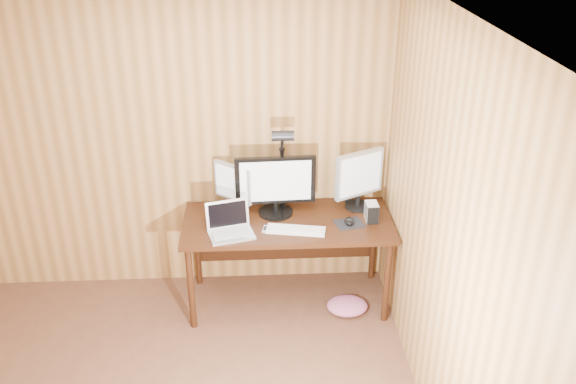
{
  "coord_description": "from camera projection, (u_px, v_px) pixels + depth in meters",
  "views": [
    {
      "loc": [
        0.71,
        -2.43,
        3.04
      ],
      "look_at": [
        0.93,
        1.58,
        1.02
      ],
      "focal_mm": 38.0,
      "sensor_mm": 36.0,
      "label": 1
    }
  ],
  "objects": [
    {
      "name": "hard_drive",
      "position": [
        371.0,
        212.0,
        4.63
      ],
      "size": [
        0.09,
        0.14,
        0.14
      ],
      "rotation": [
        0.0,
        0.0,
        0.03
      ],
      "color": "silver",
      "rests_on": "desk"
    },
    {
      "name": "monitor_left",
      "position": [
        233.0,
        186.0,
        4.72
      ],
      "size": [
        0.29,
        0.24,
        0.39
      ],
      "rotation": [
        0.0,
        0.0,
        -0.66
      ],
      "color": "black",
      "rests_on": "desk"
    },
    {
      "name": "mouse",
      "position": [
        349.0,
        221.0,
        4.61
      ],
      "size": [
        0.11,
        0.13,
        0.04
      ],
      "primitive_type": "ellipsoid",
      "rotation": [
        0.0,
        0.0,
        0.46
      ],
      "color": "black",
      "rests_on": "mousepad"
    },
    {
      "name": "monitor_center",
      "position": [
        275.0,
        185.0,
        4.65
      ],
      "size": [
        0.62,
        0.27,
        0.48
      ],
      "rotation": [
        0.0,
        0.0,
        0.04
      ],
      "color": "black",
      "rests_on": "desk"
    },
    {
      "name": "keyboard",
      "position": [
        296.0,
        230.0,
        4.52
      ],
      "size": [
        0.45,
        0.21,
        0.02
      ],
      "rotation": [
        0.0,
        0.0,
        -0.18
      ],
      "color": "white",
      "rests_on": "desk"
    },
    {
      "name": "speaker",
      "position": [
        348.0,
        196.0,
        4.91
      ],
      "size": [
        0.04,
        0.04,
        0.11
      ],
      "primitive_type": "cylinder",
      "color": "black",
      "rests_on": "desk"
    },
    {
      "name": "monitor_right",
      "position": [
        359.0,
        178.0,
        4.74
      ],
      "size": [
        0.4,
        0.23,
        0.48
      ],
      "rotation": [
        0.0,
        0.0,
        0.47
      ],
      "color": "black",
      "rests_on": "desk"
    },
    {
      "name": "mousepad",
      "position": [
        349.0,
        224.0,
        4.62
      ],
      "size": [
        0.24,
        0.21,
        0.0
      ],
      "primitive_type": "cube",
      "rotation": [
        0.0,
        0.0,
        0.24
      ],
      "color": "black",
      "rests_on": "desk"
    },
    {
      "name": "desk",
      "position": [
        287.0,
        229.0,
        4.78
      ],
      "size": [
        1.6,
        0.7,
        0.75
      ],
      "color": "black",
      "rests_on": "floor"
    },
    {
      "name": "phone",
      "position": [
        267.0,
        229.0,
        4.54
      ],
      "size": [
        0.07,
        0.11,
        0.01
      ],
      "rotation": [
        0.0,
        0.0,
        -0.2
      ],
      "color": "silver",
      "rests_on": "desk"
    },
    {
      "name": "fabric_pile",
      "position": [
        347.0,
        306.0,
        4.85
      ],
      "size": [
        0.36,
        0.31,
        0.1
      ],
      "primitive_type": null,
      "rotation": [
        0.0,
        0.0,
        -0.15
      ],
      "color": "#BE5C84",
      "rests_on": "floor"
    },
    {
      "name": "desk_lamp",
      "position": [
        282.0,
        156.0,
        4.66
      ],
      "size": [
        0.17,
        0.24,
        0.72
      ],
      "rotation": [
        0.0,
        0.0,
        0.07
      ],
      "color": "black",
      "rests_on": "desk"
    },
    {
      "name": "laptop",
      "position": [
        230.0,
        226.0,
        4.48
      ],
      "size": [
        0.37,
        0.32,
        0.23
      ],
      "rotation": [
        0.0,
        0.0,
        0.25
      ],
      "color": "silver",
      "rests_on": "desk"
    },
    {
      "name": "room_shell",
      "position": [
        114.0,
        301.0,
        2.94
      ],
      "size": [
        4.0,
        4.0,
        4.0
      ],
      "color": "brown",
      "rests_on": "ground"
    }
  ]
}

